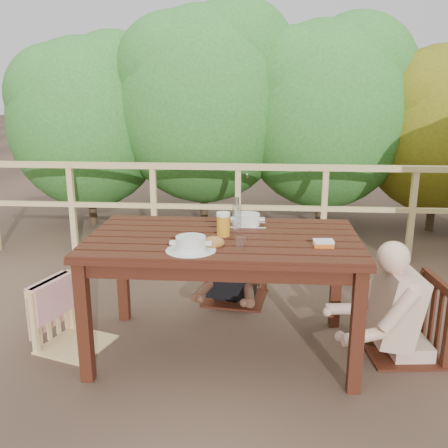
# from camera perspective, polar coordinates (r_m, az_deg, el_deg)

# --- Properties ---
(ground) EXTENTS (60.00, 60.00, 0.00)m
(ground) POSITION_cam_1_polar(r_m,az_deg,el_deg) (3.59, -0.06, -14.19)
(ground) COLOR brown
(ground) RESTS_ON ground
(table) EXTENTS (1.77, 0.99, 0.82)m
(table) POSITION_cam_1_polar(r_m,az_deg,el_deg) (3.41, -0.06, -8.21)
(table) COLOR #34150C
(table) RESTS_ON ground
(chair_left) EXTENTS (0.55, 0.55, 0.88)m
(chair_left) POSITION_cam_1_polar(r_m,az_deg,el_deg) (3.61, -17.04, -6.98)
(chair_left) COLOR #D6B472
(chair_left) RESTS_ON ground
(chair_far) EXTENTS (0.57, 0.57, 1.02)m
(chair_far) POSITION_cam_1_polar(r_m,az_deg,el_deg) (4.20, 1.32, -2.12)
(chair_far) COLOR #34150C
(chair_far) RESTS_ON ground
(chair_right) EXTENTS (0.55, 0.55, 1.01)m
(chair_right) POSITION_cam_1_polar(r_m,az_deg,el_deg) (3.56, 20.26, -6.51)
(chair_right) COLOR #34150C
(chair_right) RESTS_ON ground
(woman) EXTENTS (0.57, 0.66, 1.22)m
(woman) POSITION_cam_1_polar(r_m,az_deg,el_deg) (4.19, 1.35, -0.79)
(woman) COLOR black
(woman) RESTS_ON ground
(diner_right) EXTENTS (0.71, 0.60, 1.32)m
(diner_right) POSITION_cam_1_polar(r_m,az_deg,el_deg) (3.52, 20.96, -4.11)
(diner_right) COLOR #D3AB90
(diner_right) RESTS_ON ground
(railing) EXTENTS (5.60, 0.10, 1.01)m
(railing) POSITION_cam_1_polar(r_m,az_deg,el_deg) (5.28, 1.60, 1.45)
(railing) COLOR #D6B472
(railing) RESTS_ON ground
(hedge_row) EXTENTS (6.60, 1.60, 3.80)m
(hedge_row) POSITION_cam_1_polar(r_m,az_deg,el_deg) (6.32, 6.03, 16.43)
(hedge_row) COLOR #2F6A27
(hedge_row) RESTS_ON ground
(soup_near) EXTENTS (0.30, 0.30, 0.10)m
(soup_near) POSITION_cam_1_polar(r_m,az_deg,el_deg) (2.98, -3.83, -2.38)
(soup_near) COLOR white
(soup_near) RESTS_ON table
(soup_far) EXTENTS (0.29, 0.29, 0.10)m
(soup_far) POSITION_cam_1_polar(r_m,az_deg,el_deg) (3.52, 2.71, 0.41)
(soup_far) COLOR white
(soup_far) RESTS_ON table
(bread_roll) EXTENTS (0.13, 0.10, 0.08)m
(bread_roll) POSITION_cam_1_polar(r_m,az_deg,el_deg) (3.05, -1.17, -2.12)
(bread_roll) COLOR #A66B35
(bread_roll) RESTS_ON table
(beer_glass) EXTENTS (0.09, 0.09, 0.17)m
(beer_glass) POSITION_cam_1_polar(r_m,az_deg,el_deg) (3.25, -0.09, -0.16)
(beer_glass) COLOR orange
(beer_glass) RESTS_ON table
(bottle) EXTENTS (0.06, 0.06, 0.25)m
(bottle) POSITION_cam_1_polar(r_m,az_deg,el_deg) (3.33, 1.49, 0.94)
(bottle) COLOR white
(bottle) RESTS_ON table
(tumbler) EXTENTS (0.07, 0.07, 0.08)m
(tumbler) POSITION_cam_1_polar(r_m,az_deg,el_deg) (3.03, 1.87, -2.24)
(tumbler) COLOR silver
(tumbler) RESTS_ON table
(butter_tub) EXTENTS (0.13, 0.10, 0.05)m
(butter_tub) POSITION_cam_1_polar(r_m,az_deg,el_deg) (3.12, 11.30, -2.30)
(butter_tub) COLOR white
(butter_tub) RESTS_ON table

